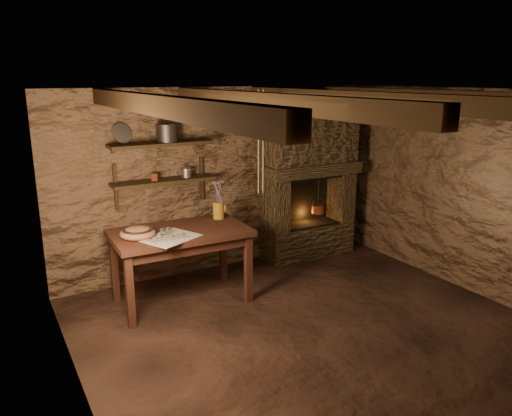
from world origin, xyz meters
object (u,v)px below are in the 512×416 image
wooden_bowl (138,233)px  iron_stockpot (167,134)px  work_table (181,263)px  stoneware_jug (219,202)px  red_pot (318,208)px

wooden_bowl → iron_stockpot: 1.31m
work_table → stoneware_jug: (0.58, 0.21, 0.60)m
wooden_bowl → red_pot: red_pot is taller
work_table → iron_stockpot: bearing=80.6°
iron_stockpot → red_pot: size_ratio=0.47×
stoneware_jug → work_table: bearing=-170.3°
work_table → wooden_bowl: size_ratio=4.03×
red_pot → wooden_bowl: bearing=-169.1°
iron_stockpot → red_pot: 2.47m
iron_stockpot → stoneware_jug: bearing=-42.7°
work_table → iron_stockpot: (0.12, 0.63, 1.40)m
work_table → red_pot: (2.29, 0.51, 0.23)m
work_table → iron_stockpot: 1.54m
wooden_bowl → red_pot: size_ratio=0.71×
stoneware_jug → wooden_bowl: stoneware_jug is taller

